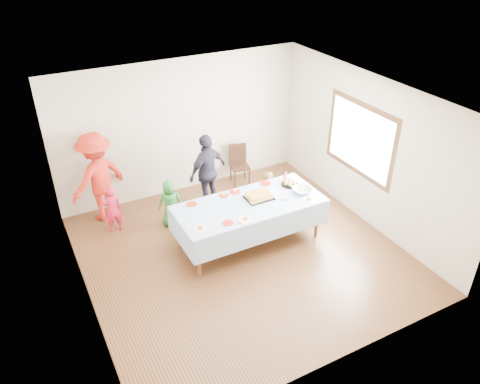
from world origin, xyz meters
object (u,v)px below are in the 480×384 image
object	(u,v)px
birthday_cake	(259,196)
adult_left	(98,177)
party_table	(249,206)
dining_chair	(239,162)

from	to	relation	value
birthday_cake	adult_left	distance (m)	2.94
party_table	birthday_cake	world-z (taller)	birthday_cake
dining_chair	adult_left	world-z (taller)	adult_left
birthday_cake	dining_chair	bearing A→B (deg)	72.07
party_table	adult_left	bearing A→B (deg)	136.36
dining_chair	adult_left	size ratio (longest dim) A/B	0.50
dining_chair	adult_left	distance (m)	2.90
birthday_cake	adult_left	world-z (taller)	adult_left
dining_chair	adult_left	bearing A→B (deg)	-169.12
birthday_cake	dining_chair	distance (m)	2.01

